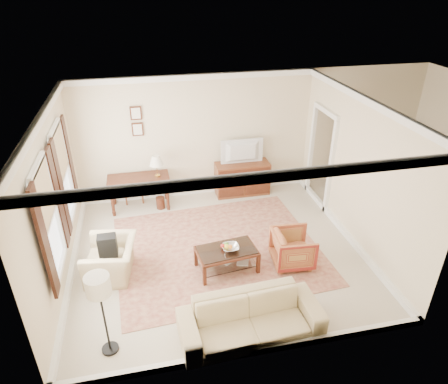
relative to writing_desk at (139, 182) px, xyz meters
name	(u,v)px	position (x,y,z in m)	size (l,w,h in m)	color
room_shell	(216,132)	(1.40, -2.06, 1.83)	(5.51, 5.01, 2.91)	beige
annex_bedroom	(393,187)	(5.89, -0.91, -0.30)	(3.00, 2.70, 2.90)	beige
window_front	(49,220)	(-1.30, -2.76, 0.91)	(0.12, 1.56, 1.80)	#CCB284
window_rear	(63,174)	(-1.30, -1.16, 0.91)	(0.12, 1.56, 1.80)	#CCB284
doorway	(320,159)	(4.11, -0.56, 0.43)	(0.10, 1.12, 2.25)	white
rug	(218,249)	(1.42, -1.98, -0.64)	(3.88, 3.33, 0.01)	maroon
writing_desk	(139,182)	(0.00, 0.00, 0.00)	(1.38, 0.69, 0.75)	#4D2316
desk_chair	(133,181)	(-0.14, 0.35, -0.12)	(0.45, 0.45, 1.05)	brown
desk_lamp	(157,166)	(0.43, 0.00, 0.36)	(0.32, 0.32, 0.50)	silver
framed_prints	(137,121)	(0.10, 0.41, 1.30)	(0.25, 0.04, 0.68)	#4D2316
sideboard	(242,178)	(2.46, 0.16, -0.24)	(1.30, 0.50, 0.80)	brown
tv	(243,145)	(2.46, 0.14, 0.64)	(0.97, 0.56, 0.13)	black
coffee_table	(227,254)	(1.46, -2.61, -0.30)	(1.14, 0.75, 0.45)	#4D2316
fruit_bowl	(231,247)	(1.53, -2.63, -0.14)	(0.42, 0.42, 0.10)	silver
book_a	(221,262)	(1.36, -2.61, -0.46)	(0.28, 0.04, 0.38)	brown
book_b	(237,260)	(1.66, -2.61, -0.47)	(0.28, 0.03, 0.38)	brown
striped_armchair	(293,247)	(2.70, -2.69, -0.27)	(0.72, 0.67, 0.74)	maroon
club_armchair	(110,254)	(-0.58, -2.29, -0.21)	(0.98, 0.64, 0.86)	tan
backpack	(107,243)	(-0.60, -2.28, 0.03)	(0.32, 0.22, 0.40)	black
sofa	(251,313)	(1.48, -4.15, -0.23)	(2.12, 0.62, 0.83)	tan
floor_lamp	(99,291)	(-0.58, -4.01, 0.48)	(0.34, 0.34, 1.36)	black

